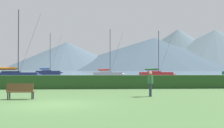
{
  "coord_description": "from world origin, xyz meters",
  "views": [
    {
      "loc": [
        2.18,
        -13.62,
        1.79
      ],
      "look_at": [
        6.21,
        56.91,
        3.16
      ],
      "focal_mm": 42.7,
      "sensor_mm": 36.0,
      "label": 1
    }
  ],
  "objects_px": {
    "sailboat_slip_2": "(108,74)",
    "park_bench_under_tree": "(20,90)",
    "sailboat_slip_9": "(15,75)",
    "sailboat_slip_1": "(48,72)",
    "person_seated_viewer": "(150,82)",
    "sailboat_slip_4": "(157,74)"
  },
  "relations": [
    {
      "from": "sailboat_slip_9",
      "to": "sailboat_slip_1",
      "type": "bearing_deg",
      "value": 86.49
    },
    {
      "from": "park_bench_under_tree",
      "to": "sailboat_slip_1",
      "type": "bearing_deg",
      "value": 99.8
    },
    {
      "from": "person_seated_viewer",
      "to": "park_bench_under_tree",
      "type": "bearing_deg",
      "value": -170.93
    },
    {
      "from": "sailboat_slip_9",
      "to": "park_bench_under_tree",
      "type": "distance_m",
      "value": 31.83
    },
    {
      "from": "sailboat_slip_9",
      "to": "park_bench_under_tree",
      "type": "bearing_deg",
      "value": -79.05
    },
    {
      "from": "sailboat_slip_1",
      "to": "sailboat_slip_9",
      "type": "height_order",
      "value": "sailboat_slip_1"
    },
    {
      "from": "sailboat_slip_1",
      "to": "sailboat_slip_4",
      "type": "xyz_separation_m",
      "value": [
        29.6,
        -31.44,
        -0.09
      ]
    },
    {
      "from": "sailboat_slip_2",
      "to": "person_seated_viewer",
      "type": "xyz_separation_m",
      "value": [
        0.75,
        -47.16,
        0.31
      ]
    },
    {
      "from": "sailboat_slip_4",
      "to": "sailboat_slip_9",
      "type": "distance_m",
      "value": 30.1
    },
    {
      "from": "sailboat_slip_9",
      "to": "park_bench_under_tree",
      "type": "height_order",
      "value": "sailboat_slip_9"
    },
    {
      "from": "sailboat_slip_9",
      "to": "person_seated_viewer",
      "type": "height_order",
      "value": "sailboat_slip_9"
    },
    {
      "from": "sailboat_slip_1",
      "to": "sailboat_slip_9",
      "type": "xyz_separation_m",
      "value": [
        2.24,
        -43.98,
        -0.02
      ]
    },
    {
      "from": "person_seated_viewer",
      "to": "sailboat_slip_9",
      "type": "bearing_deg",
      "value": 121.18
    },
    {
      "from": "sailboat_slip_2",
      "to": "sailboat_slip_4",
      "type": "height_order",
      "value": "sailboat_slip_2"
    },
    {
      "from": "sailboat_slip_1",
      "to": "person_seated_viewer",
      "type": "relative_size",
      "value": 8.45
    },
    {
      "from": "sailboat_slip_2",
      "to": "sailboat_slip_9",
      "type": "xyz_separation_m",
      "value": [
        -16.75,
        -18.04,
        0.09
      ]
    },
    {
      "from": "sailboat_slip_2",
      "to": "sailboat_slip_9",
      "type": "distance_m",
      "value": 24.62
    },
    {
      "from": "person_seated_viewer",
      "to": "sailboat_slip_1",
      "type": "bearing_deg",
      "value": 105.29
    },
    {
      "from": "sailboat_slip_1",
      "to": "person_seated_viewer",
      "type": "xyz_separation_m",
      "value": [
        19.73,
        -73.11,
        0.19
      ]
    },
    {
      "from": "park_bench_under_tree",
      "to": "sailboat_slip_4",
      "type": "bearing_deg",
      "value": 68.24
    },
    {
      "from": "sailboat_slip_2",
      "to": "park_bench_under_tree",
      "type": "xyz_separation_m",
      "value": [
        -7.25,
        -48.41,
        -0.14
      ]
    },
    {
      "from": "sailboat_slip_4",
      "to": "sailboat_slip_1",
      "type": "bearing_deg",
      "value": 126.69
    }
  ]
}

